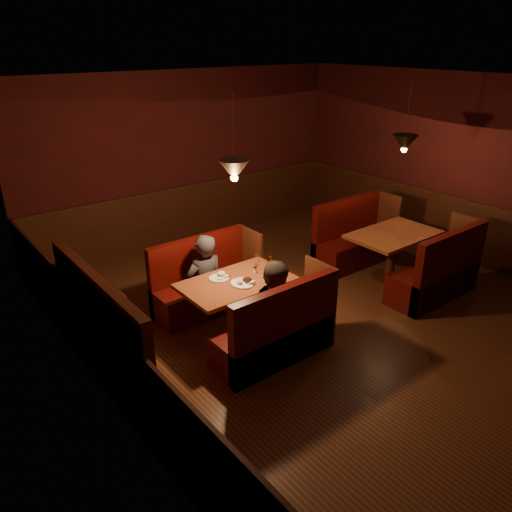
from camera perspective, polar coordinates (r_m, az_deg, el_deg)
room at (r=6.11m, az=7.09°, el=1.32°), size 6.02×7.02×2.92m
main_table at (r=6.02m, az=-2.16°, el=-4.20°), size 1.32×0.80×0.92m
main_bench_far at (r=6.69m, az=-5.80°, el=-3.51°), size 1.45×0.52×0.99m
main_bench_near at (r=5.64m, az=2.55°, el=-9.05°), size 1.45×0.52×0.99m
second_table at (r=7.63m, az=15.33°, el=1.21°), size 1.32×0.84×0.74m
second_bench_far at (r=8.18m, az=10.98°, el=1.53°), size 1.45×0.54×1.04m
second_bench_near at (r=7.35m, az=20.10°, el=-2.20°), size 1.45×0.54×1.04m
diner_a at (r=6.32m, az=-5.97°, el=-0.92°), size 0.55×0.36×1.48m
diner_b at (r=5.64m, az=2.56°, el=-4.20°), size 0.79×0.66×1.45m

